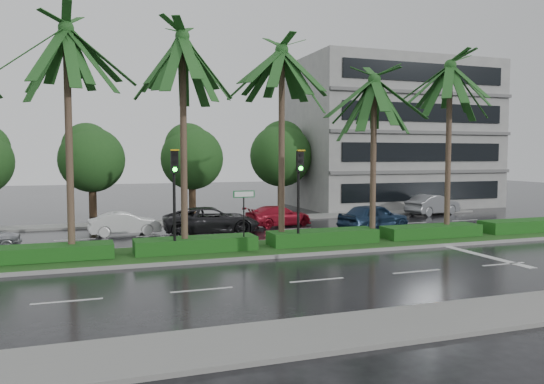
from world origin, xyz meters
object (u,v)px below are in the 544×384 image
object	(u,v)px
signal_median_left	(174,186)
car_white	(125,224)
car_red	(278,216)
car_grey	(433,205)
car_darkgrey	(211,220)
street_sign	(244,205)
car_blue	(374,217)

from	to	relation	value
signal_median_left	car_white	bearing A→B (deg)	101.29
car_white	car_red	size ratio (longest dim) A/B	0.88
car_red	car_grey	distance (m)	12.66
car_darkgrey	car_grey	distance (m)	17.39
street_sign	car_darkgrey	world-z (taller)	street_sign
car_white	car_darkgrey	distance (m)	4.62
car_white	car_blue	world-z (taller)	car_blue
car_blue	car_white	bearing A→B (deg)	61.42
car_blue	car_grey	distance (m)	9.69
car_blue	car_grey	world-z (taller)	car_blue
signal_median_left	car_grey	size ratio (longest dim) A/B	0.99
car_red	car_grey	xyz separation A→B (m)	(12.50, 1.99, 0.11)
street_sign	car_darkgrey	size ratio (longest dim) A/B	0.50
signal_median_left	car_blue	size ratio (longest dim) A/B	0.98
car_darkgrey	street_sign	bearing A→B (deg)	-175.94
street_sign	car_darkgrey	bearing A→B (deg)	90.00
car_grey	car_blue	bearing A→B (deg)	108.40
signal_median_left	car_white	world-z (taller)	signal_median_left
car_darkgrey	car_white	bearing A→B (deg)	81.13
signal_median_left	street_sign	distance (m)	3.13
street_sign	car_darkgrey	xyz separation A→B (m)	(0.00, 6.30, -1.40)
street_sign	car_blue	xyz separation A→B (m)	(9.00, 4.51, -1.36)
street_sign	car_grey	xyz separation A→B (m)	(17.00, 9.98, -1.40)
signal_median_left	car_red	world-z (taller)	signal_median_left
car_white	car_grey	xyz separation A→B (m)	(21.50, 2.65, 0.11)
car_grey	signal_median_left	bearing A→B (deg)	100.97
street_sign	car_blue	bearing A→B (deg)	26.60
car_red	car_grey	size ratio (longest dim) A/B	0.96
car_grey	car_darkgrey	bearing A→B (deg)	86.24
signal_median_left	car_blue	distance (m)	13.08
signal_median_left	car_blue	bearing A→B (deg)	21.35
street_sign	car_grey	distance (m)	19.76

